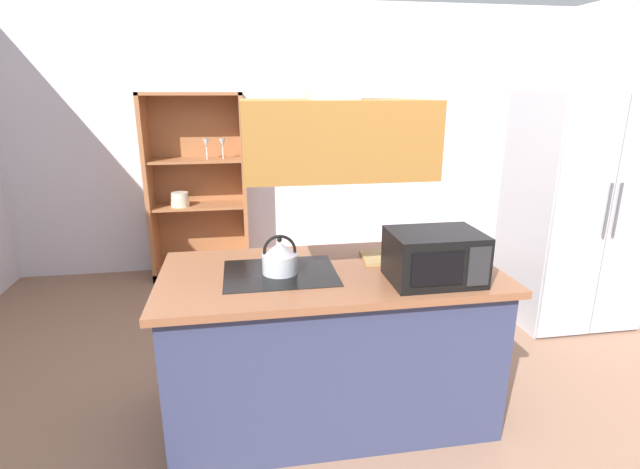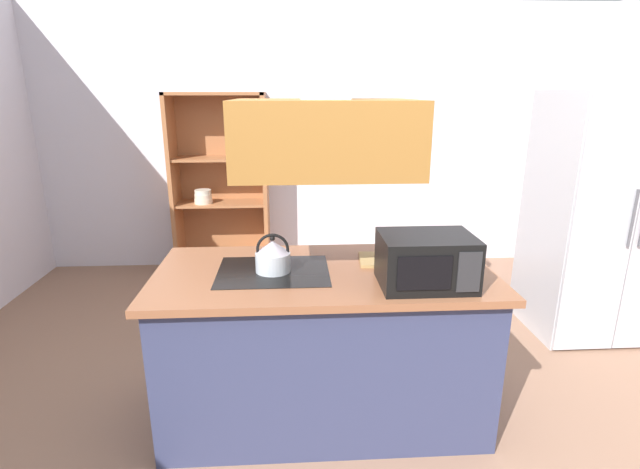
% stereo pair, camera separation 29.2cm
% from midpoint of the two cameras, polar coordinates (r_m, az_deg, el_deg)
% --- Properties ---
extents(ground_plane, '(7.80, 7.80, 0.00)m').
position_cam_midpoint_polar(ground_plane, '(2.85, 3.41, -23.59)').
color(ground_plane, '#8B654F').
extents(wall_back, '(6.00, 0.12, 2.70)m').
position_cam_midpoint_polar(wall_back, '(5.16, -3.84, 11.22)').
color(wall_back, silver).
rests_on(wall_back, ground).
extents(kitchen_island, '(1.84, 0.91, 0.90)m').
position_cam_midpoint_polar(kitchen_island, '(2.81, -1.84, -12.85)').
color(kitchen_island, '#32385A').
rests_on(kitchen_island, ground).
extents(range_hood, '(0.90, 0.70, 1.26)m').
position_cam_midpoint_polar(range_hood, '(2.45, -2.13, 14.31)').
color(range_hood, '#95622A').
extents(refrigerator, '(0.90, 0.78, 1.85)m').
position_cam_midpoint_polar(refrigerator, '(4.28, 26.36, 2.60)').
color(refrigerator, '#B5B5BA').
rests_on(refrigerator, ground).
extents(dish_cabinet, '(0.96, 0.40, 1.83)m').
position_cam_midpoint_polar(dish_cabinet, '(5.03, -15.92, 4.30)').
color(dish_cabinet, '#A4643B').
rests_on(dish_cabinet, ground).
extents(kettle, '(0.19, 0.19, 0.21)m').
position_cam_midpoint_polar(kettle, '(2.57, -8.06, -2.77)').
color(kettle, '#B4BEC8').
rests_on(kettle, kitchen_island).
extents(cutting_board, '(0.36, 0.27, 0.02)m').
position_cam_midpoint_polar(cutting_board, '(2.80, 5.56, -2.77)').
color(cutting_board, tan).
rests_on(cutting_board, kitchen_island).
extents(microwave, '(0.46, 0.35, 0.26)m').
position_cam_midpoint_polar(microwave, '(2.48, 10.22, -2.66)').
color(microwave, black).
rests_on(microwave, kitchen_island).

